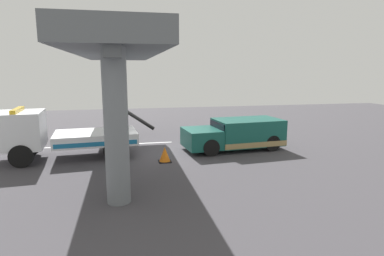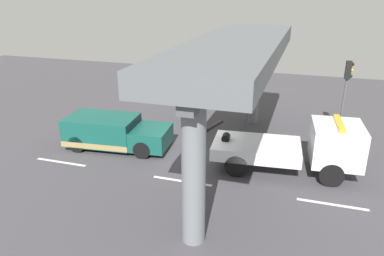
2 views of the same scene
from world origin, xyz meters
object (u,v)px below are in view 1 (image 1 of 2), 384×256
Objects in this scene: tow_truck_white at (53,134)px; traffic_cone_orange at (165,155)px; towed_van_green at (237,135)px; traffic_light_near at (119,107)px.

tow_truck_white is 5.37m from traffic_cone_orange.
traffic_cone_orange is (4.11, 1.66, -0.45)m from towed_van_green.
traffic_light_near is 5.72× the size of traffic_cone_orange.
tow_truck_white is 1.37× the size of towed_van_green.
towed_van_green is 7.86m from traffic_light_near.
traffic_cone_orange is at bearing 162.59° from tow_truck_white.
tow_truck_white is 9.17m from towed_van_green.
towed_van_green is (-9.16, -0.08, -0.42)m from tow_truck_white.
tow_truck_white is 5.75m from traffic_light_near.
traffic_light_near is at bearing 37.30° from towed_van_green.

